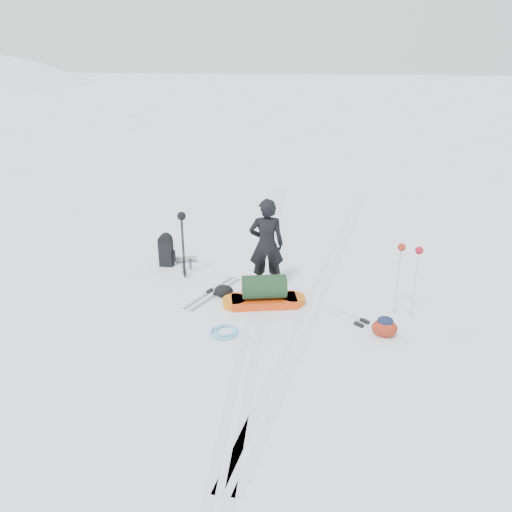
# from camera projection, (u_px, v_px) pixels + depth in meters

# --- Properties ---
(ground) EXTENTS (200.00, 200.00, 0.00)m
(ground) POSITION_uv_depth(u_px,v_px,m) (259.00, 299.00, 10.30)
(ground) COLOR white
(ground) RESTS_ON ground
(ski_tracks) EXTENTS (3.38, 17.97, 0.01)m
(ski_tracks) POSITION_uv_depth(u_px,v_px,m) (292.00, 283.00, 11.00)
(ski_tracks) COLOR silver
(ski_tracks) RESTS_ON ground
(skier) EXTENTS (0.80, 0.60, 2.01)m
(skier) POSITION_uv_depth(u_px,v_px,m) (266.00, 245.00, 10.40)
(skier) COLOR black
(skier) RESTS_ON ground
(pulk_sled) EXTENTS (1.75, 0.88, 0.64)m
(pulk_sled) POSITION_uv_depth(u_px,v_px,m) (264.00, 294.00, 9.99)
(pulk_sled) COLOR red
(pulk_sled) RESTS_ON ground
(expedition_rucksack) EXTENTS (0.81, 0.55, 0.80)m
(expedition_rucksack) POSITION_uv_depth(u_px,v_px,m) (169.00, 251.00, 11.80)
(expedition_rucksack) COLOR black
(expedition_rucksack) RESTS_ON ground
(ski_poles_black) EXTENTS (0.19, 0.19, 1.55)m
(ski_poles_black) POSITION_uv_depth(u_px,v_px,m) (182.00, 224.00, 10.80)
(ski_poles_black) COLOR black
(ski_poles_black) RESTS_ON ground
(ski_poles_silver) EXTENTS (0.45, 0.26, 1.46)m
(ski_poles_silver) POSITION_uv_depth(u_px,v_px,m) (409.00, 257.00, 9.21)
(ski_poles_silver) COLOR silver
(ski_poles_silver) RESTS_ON ground
(touring_skis_grey) EXTENTS (0.87, 1.70, 0.06)m
(touring_skis_grey) POSITION_uv_depth(u_px,v_px,m) (213.00, 293.00, 10.54)
(touring_skis_grey) COLOR #95999D
(touring_skis_grey) RESTS_ON ground
(touring_skis_white) EXTENTS (1.66, 1.34, 0.07)m
(touring_skis_white) POSITION_uv_depth(u_px,v_px,m) (362.00, 324.00, 9.34)
(touring_skis_white) COLOR silver
(touring_skis_white) RESTS_ON ground
(rope_coil) EXTENTS (0.56, 0.56, 0.06)m
(rope_coil) POSITION_uv_depth(u_px,v_px,m) (224.00, 331.00, 9.07)
(rope_coil) COLOR #5BB0DF
(rope_coil) RESTS_ON ground
(small_daypack) EXTENTS (0.49, 0.39, 0.39)m
(small_daypack) POSITION_uv_depth(u_px,v_px,m) (385.00, 327.00, 8.91)
(small_daypack) COLOR maroon
(small_daypack) RESTS_ON ground
(thermos_pair) EXTENTS (0.19, 0.24, 0.26)m
(thermos_pair) POSITION_uv_depth(u_px,v_px,m) (187.00, 265.00, 11.61)
(thermos_pair) COLOR slate
(thermos_pair) RESTS_ON ground
(stuff_sack) EXTENTS (0.47, 0.40, 0.25)m
(stuff_sack) POSITION_uv_depth(u_px,v_px,m) (224.00, 291.00, 10.38)
(stuff_sack) COLOR black
(stuff_sack) RESTS_ON ground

